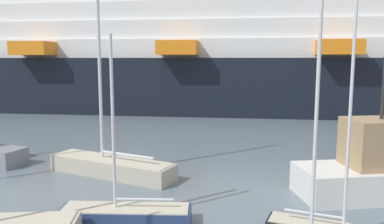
# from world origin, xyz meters

# --- Properties ---
(sailboat_0) EXTENTS (4.88, 2.04, 6.79)m
(sailboat_0) POSITION_xyz_m (0.34, 4.91, 0.38)
(sailboat_0) COLOR navy
(sailboat_0) RESTS_ON ground_plane
(sailboat_1) EXTENTS (7.15, 3.31, 13.28)m
(sailboat_1) POSITION_xyz_m (-2.57, 10.18, 0.67)
(sailboat_1) COLOR #BCB29E
(sailboat_1) RESTS_ON ground_plane
(fishing_boat_0) EXTENTS (8.12, 5.05, 6.08)m
(fishing_boat_0) POSITION_xyz_m (10.26, 9.96, 1.18)
(fishing_boat_0) COLOR white
(fishing_boat_0) RESTS_ON ground_plane
(cruise_ship) EXTENTS (110.85, 23.90, 19.47)m
(cruise_ship) POSITION_xyz_m (-4.72, 37.71, 6.24)
(cruise_ship) COLOR black
(cruise_ship) RESTS_ON ground_plane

